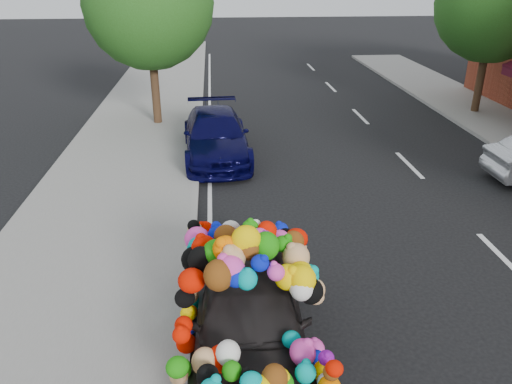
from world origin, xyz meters
The scene contains 8 objects.
ground centered at (0.00, 0.00, 0.00)m, with size 100.00×100.00×0.00m, color black.
sidewalk centered at (-4.30, 0.00, 0.06)m, with size 4.00×60.00×0.12m, color gray.
kerb centered at (-2.35, 0.00, 0.07)m, with size 0.15×60.00×0.13m, color gray.
lane_markings centered at (3.60, 0.00, 0.01)m, with size 6.00×50.00×0.01m, color silver, non-canonical shape.
tree_near_sidewalk centered at (-3.80, 9.50, 4.02)m, with size 4.20×4.20×6.13m.
tree_far_b centered at (8.00, 10.00, 3.89)m, with size 4.00×4.00×5.90m.
plush_art_car centered at (-1.43, -2.03, 1.02)m, with size 2.14×4.28×2.02m.
navy_sedan centered at (-1.80, 6.17, 0.65)m, with size 1.82×4.48×1.30m, color #050430.
Camera 1 is at (-1.82, -7.68, 5.10)m, focal length 35.00 mm.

